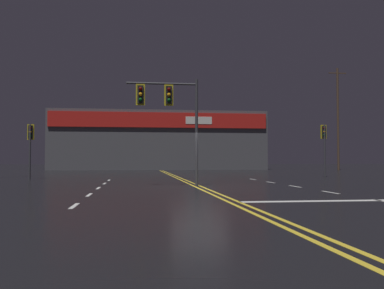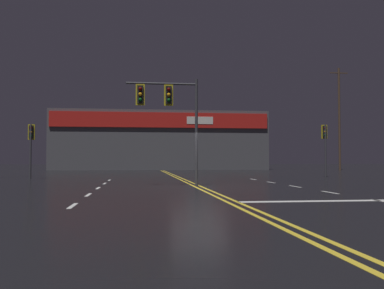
% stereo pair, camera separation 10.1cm
% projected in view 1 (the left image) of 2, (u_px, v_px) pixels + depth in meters
% --- Properties ---
extents(ground_plane, '(200.00, 200.00, 0.00)m').
position_uv_depth(ground_plane, '(200.00, 187.00, 19.00)').
color(ground_plane, black).
extents(road_markings, '(13.16, 60.00, 0.01)m').
position_uv_depth(road_markings, '(222.00, 189.00, 17.93)').
color(road_markings, gold).
rests_on(road_markings, ground).
extents(traffic_signal_median, '(3.37, 0.36, 5.04)m').
position_uv_depth(traffic_signal_median, '(167.00, 105.00, 20.00)').
color(traffic_signal_median, '#38383D').
rests_on(traffic_signal_median, ground).
extents(traffic_signal_corner_northeast, '(0.42, 0.36, 3.72)m').
position_uv_depth(traffic_signal_corner_northeast, '(324.00, 139.00, 30.39)').
color(traffic_signal_corner_northeast, '#38383D').
rests_on(traffic_signal_corner_northeast, ground).
extents(traffic_signal_corner_northwest, '(0.42, 0.36, 3.49)m').
position_uv_depth(traffic_signal_corner_northwest, '(30.00, 139.00, 27.18)').
color(traffic_signal_corner_northwest, '#38383D').
rests_on(traffic_signal_corner_northwest, ground).
extents(building_backdrop, '(26.62, 10.23, 7.27)m').
position_uv_depth(building_backdrop, '(158.00, 141.00, 56.08)').
color(building_backdrop, '#4C4C51').
rests_on(building_backdrop, ground).
extents(utility_pole_row, '(46.45, 0.26, 12.80)m').
position_uv_depth(utility_pole_row, '(150.00, 113.00, 48.43)').
color(utility_pole_row, '#4C3828').
rests_on(utility_pole_row, ground).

